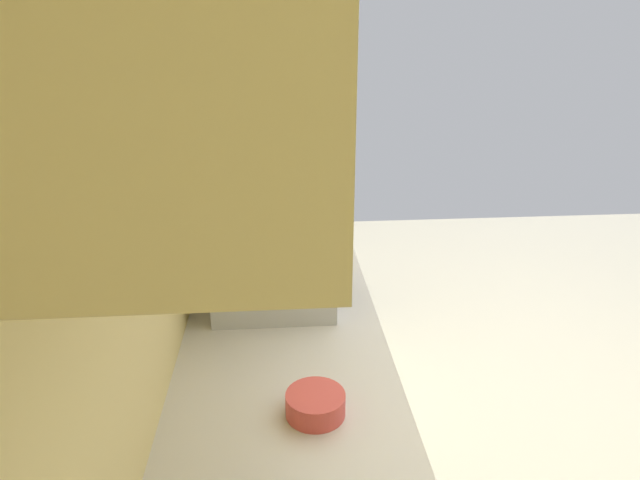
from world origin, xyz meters
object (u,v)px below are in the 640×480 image
oven_range (283,244)px  microwave (274,257)px  kettle (293,196)px  bowl (315,403)px

oven_range → microwave: 1.64m
oven_range → microwave: bearing=178.5°
microwave → kettle: (0.93, -0.10, -0.07)m
microwave → bowl: size_ratio=3.16×
oven_range → kettle: size_ratio=5.88×
bowl → microwave: bearing=8.4°
microwave → oven_range: bearing=-1.5°
microwave → bowl: 0.66m
oven_range → kettle: bearing=-174.8°
bowl → kettle: kettle is taller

